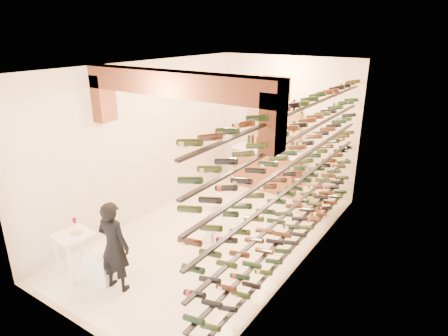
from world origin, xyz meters
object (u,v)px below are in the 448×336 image
at_px(tasting_table, 75,241).
at_px(back_counter, 267,168).
at_px(white_stool, 102,266).
at_px(chrome_barstool, 212,218).
at_px(wine_rack, 293,177).
at_px(crate_lower, 308,208).
at_px(person, 114,246).

bearing_deg(tasting_table, back_counter, 86.34).
relative_size(white_stool, chrome_barstool, 0.63).
xyz_separation_m(wine_rack, chrome_barstool, (-1.49, -0.16, -1.10)).
distance_m(chrome_barstool, crate_lower, 2.30).
height_order(back_counter, chrome_barstool, back_counter).
xyz_separation_m(wine_rack, white_stool, (-2.23, -2.14, -1.31)).
xyz_separation_m(back_counter, white_stool, (-0.40, -4.79, -0.29)).
xyz_separation_m(tasting_table, person, (0.79, 0.12, 0.11)).
distance_m(back_counter, chrome_barstool, 2.83).
bearing_deg(white_stool, chrome_barstool, 69.68).
bearing_deg(chrome_barstool, tasting_table, -119.26).
relative_size(wine_rack, chrome_barstool, 7.43).
xyz_separation_m(wine_rack, tasting_table, (-2.67, -2.26, -0.94)).
bearing_deg(white_stool, wine_rack, 43.87).
bearing_deg(person, wine_rack, -139.98).
relative_size(back_counter, white_stool, 3.50).
xyz_separation_m(person, crate_lower, (1.48, 3.97, -0.59)).
height_order(tasting_table, white_stool, tasting_table).
relative_size(white_stool, person, 0.33).
bearing_deg(person, chrome_barstool, -109.67).
bearing_deg(crate_lower, white_stool, -114.74).
relative_size(tasting_table, person, 0.62).
bearing_deg(chrome_barstool, person, -101.04).
distance_m(white_stool, chrome_barstool, 2.12).
relative_size(wine_rack, back_counter, 3.35).
height_order(back_counter, tasting_table, back_counter).
height_order(person, chrome_barstool, person).
xyz_separation_m(person, chrome_barstool, (0.39, 1.97, -0.28)).
xyz_separation_m(back_counter, person, (-0.05, -4.78, 0.19)).
xyz_separation_m(tasting_table, chrome_barstool, (1.18, 2.10, -0.17)).
xyz_separation_m(white_stool, chrome_barstool, (0.73, 1.98, 0.20)).
bearing_deg(wine_rack, tasting_table, -139.75).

